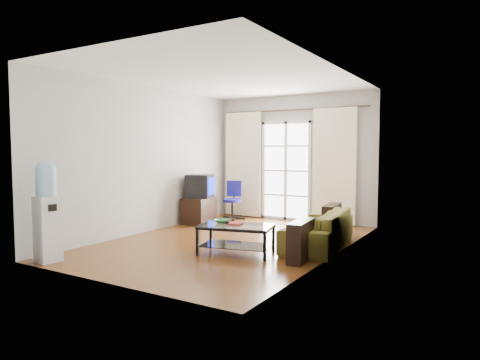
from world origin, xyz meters
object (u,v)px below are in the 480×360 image
coffee_table (236,235)px  water_cooler (47,209)px  sofa (318,229)px  crt_tv (199,186)px  tv_stand (199,210)px  task_chair (233,208)px

coffee_table → water_cooler: bearing=-139.5°
coffee_table → sofa: bearing=53.0°
crt_tv → coffee_table: bearing=-61.2°
coffee_table → crt_tv: crt_tv is taller
sofa → crt_tv: 3.05m
tv_stand → water_cooler: water_cooler is taller
sofa → task_chair: 3.02m
tv_stand → coffee_table: bearing=-50.7°
water_cooler → task_chair: bearing=94.7°
crt_tv → water_cooler: water_cooler is taller
coffee_table → task_chair: bearing=122.9°
tv_stand → crt_tv: (0.00, -0.00, 0.51)m
tv_stand → water_cooler: (0.09, -3.57, 0.46)m
sofa → crt_tv: crt_tv is taller
sofa → water_cooler: 4.01m
sofa → tv_stand: (-2.91, 0.75, -0.01)m
tv_stand → task_chair: bearing=59.8°
tv_stand → task_chair: size_ratio=0.87×
crt_tv → tv_stand: bearing=93.9°
water_cooler → sofa: bearing=52.7°
sofa → water_cooler: bearing=-51.7°
task_chair → water_cooler: 4.41m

